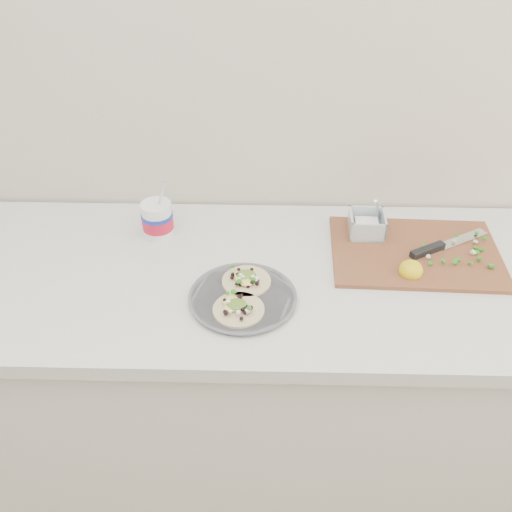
{
  "coord_description": "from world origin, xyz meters",
  "views": [
    {
      "loc": [
        0.3,
        0.27,
        1.83
      ],
      "look_at": [
        0.28,
        1.41,
        0.96
      ],
      "focal_mm": 40.0,
      "sensor_mm": 36.0,
      "label": 1
    }
  ],
  "objects": [
    {
      "name": "counter",
      "position": [
        0.0,
        1.43,
        0.45
      ],
      "size": [
        2.44,
        0.66,
        0.9
      ],
      "color": "silver",
      "rests_on": "ground"
    },
    {
      "name": "cutboard",
      "position": [
        0.7,
        1.51,
        0.92
      ],
      "size": [
        0.46,
        0.33,
        0.07
      ],
      "rotation": [
        0.0,
        0.0,
        -0.04
      ],
      "color": "brown",
      "rests_on": "counter"
    },
    {
      "name": "tub",
      "position": [
        0.0,
        1.58,
        0.96
      ],
      "size": [
        0.09,
        0.09,
        0.2
      ],
      "rotation": [
        0.0,
        0.0,
        -0.38
      ],
      "color": "white",
      "rests_on": "counter"
    },
    {
      "name": "taco_plate",
      "position": [
        0.25,
        1.31,
        0.92
      ],
      "size": [
        0.26,
        0.26,
        0.04
      ],
      "rotation": [
        0.0,
        0.0,
        -0.4
      ],
      "color": "#58585F",
      "rests_on": "counter"
    }
  ]
}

